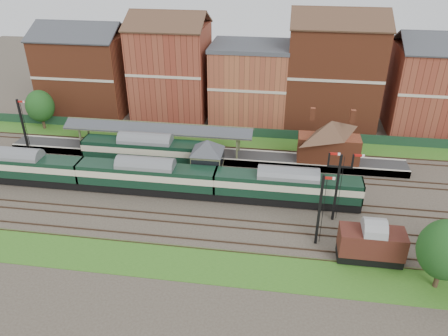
# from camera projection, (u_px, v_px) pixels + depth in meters

# --- Properties ---
(ground) EXTENTS (160.00, 160.00, 0.00)m
(ground) POSITION_uv_depth(u_px,v_px,m) (228.00, 198.00, 51.94)
(ground) COLOR #473D33
(ground) RESTS_ON ground
(grass_back) EXTENTS (90.00, 4.50, 0.06)m
(grass_back) POSITION_uv_depth(u_px,v_px,m) (243.00, 142.00, 65.81)
(grass_back) COLOR #2D6619
(grass_back) RESTS_ON ground
(grass_front) EXTENTS (90.00, 5.00, 0.06)m
(grass_front) POSITION_uv_depth(u_px,v_px,m) (211.00, 266.00, 41.51)
(grass_front) COLOR #2D6619
(grass_front) RESTS_ON ground
(fence) EXTENTS (90.00, 0.12, 1.50)m
(fence) POSITION_uv_depth(u_px,v_px,m) (244.00, 132.00, 67.20)
(fence) COLOR #193823
(fence) RESTS_ON ground
(platform) EXTENTS (55.00, 3.40, 1.00)m
(platform) POSITION_uv_depth(u_px,v_px,m) (202.00, 155.00, 60.80)
(platform) COLOR #2D2D2D
(platform) RESTS_ON ground
(signal_box) EXTENTS (5.40, 5.40, 6.00)m
(signal_box) POSITION_uv_depth(u_px,v_px,m) (208.00, 161.00, 53.61)
(signal_box) COLOR #586548
(signal_box) RESTS_ON ground
(brick_hut) EXTENTS (3.20, 2.64, 2.94)m
(brick_hut) POSITION_uv_depth(u_px,v_px,m) (272.00, 179.00, 53.54)
(brick_hut) COLOR maroon
(brick_hut) RESTS_ON ground
(station_building) EXTENTS (8.10, 8.10, 5.90)m
(station_building) POSITION_uv_depth(u_px,v_px,m) (329.00, 140.00, 56.96)
(station_building) COLOR brown
(station_building) RESTS_ON platform
(canopy) EXTENTS (26.00, 3.89, 4.08)m
(canopy) POSITION_uv_depth(u_px,v_px,m) (158.00, 126.00, 59.61)
(canopy) COLOR #4B5334
(canopy) RESTS_ON platform
(semaphore_bracket) EXTENTS (3.60, 0.25, 8.18)m
(semaphore_bracket) POSITION_uv_depth(u_px,v_px,m) (338.00, 183.00, 46.00)
(semaphore_bracket) COLOR black
(semaphore_bracket) RESTS_ON ground
(semaphore_platform_end) EXTENTS (1.23, 0.25, 8.00)m
(semaphore_platform_end) POSITION_uv_depth(u_px,v_px,m) (23.00, 126.00, 60.74)
(semaphore_platform_end) COLOR black
(semaphore_platform_end) RESTS_ON ground
(semaphore_siding) EXTENTS (1.23, 0.25, 8.00)m
(semaphore_siding) POSITION_uv_depth(u_px,v_px,m) (320.00, 209.00, 42.58)
(semaphore_siding) COLOR black
(semaphore_siding) RESTS_ON ground
(town_backdrop) EXTENTS (69.00, 10.00, 16.00)m
(town_backdrop) POSITION_uv_depth(u_px,v_px,m) (249.00, 79.00, 70.30)
(town_backdrop) COLOR brown
(town_backdrop) RESTS_ON ground
(dmu_train) EXTENTS (50.14, 2.64, 3.85)m
(dmu_train) POSITION_uv_depth(u_px,v_px,m) (147.00, 176.00, 52.11)
(dmu_train) COLOR black
(dmu_train) RESTS_ON ground
(platform_railcar) EXTENTS (17.08, 2.69, 3.93)m
(platform_railcar) POSITION_uv_depth(u_px,v_px,m) (146.00, 151.00, 58.00)
(platform_railcar) COLOR black
(platform_railcar) RESTS_ON ground
(goods_van_a) EXTENTS (6.05, 2.62, 3.67)m
(goods_van_a) POSITION_uv_depth(u_px,v_px,m) (371.00, 243.00, 41.21)
(goods_van_a) COLOR black
(goods_van_a) RESTS_ON ground
(tree_far) EXTENTS (4.75, 4.75, 6.93)m
(tree_far) POSITION_uv_depth(u_px,v_px,m) (446.00, 250.00, 37.11)
(tree_far) COLOR #382619
(tree_far) RESTS_ON ground
(tree_back) EXTENTS (4.35, 4.35, 6.36)m
(tree_back) POSITION_uv_depth(u_px,v_px,m) (40.00, 106.00, 68.38)
(tree_back) COLOR #382619
(tree_back) RESTS_ON ground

